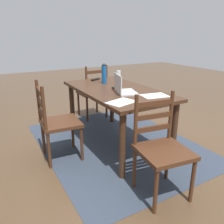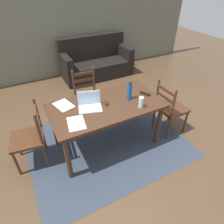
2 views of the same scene
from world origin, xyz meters
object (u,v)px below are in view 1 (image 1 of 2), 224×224
chair_far_head (57,122)px  computer_mouse (115,88)px  laptop (123,88)px  chair_right_near (93,92)px  water_bottle (104,73)px  tv_remote (95,79)px  dining_table (116,96)px  drinking_glass (118,76)px  chair_left_far (162,149)px

chair_far_head → computer_mouse: size_ratio=9.50×
laptop → chair_right_near: bearing=-9.4°
water_bottle → tv_remote: 0.32m
chair_right_near → water_bottle: (-0.73, 0.15, 0.46)m
water_bottle → computer_mouse: bearing=175.6°
tv_remote → computer_mouse: bearing=151.7°
computer_mouse → dining_table: bearing=-105.5°
laptop → computer_mouse: 0.25m
drinking_glass → water_bottle: bearing=97.5°
laptop → drinking_glass: bearing=-27.0°
chair_far_head → chair_right_near: 1.47m
laptop → water_bottle: bearing=-6.3°
chair_right_near → chair_left_far: same height
chair_left_far → drinking_glass: size_ratio=6.02×
chair_right_near → tv_remote: chair_right_near is taller
drinking_glass → tv_remote: size_ratio=0.93×
chair_left_far → tv_remote: (1.76, -0.19, 0.32)m
chair_far_head → chair_left_far: 1.27m
dining_table → chair_far_head: chair_far_head is taller
chair_right_near → tv_remote: bearing=160.6°
dining_table → laptop: 0.28m
chair_right_near → computer_mouse: 1.16m
drinking_glass → laptop: bearing=153.0°
chair_far_head → laptop: 0.88m
dining_table → laptop: (-0.23, 0.05, 0.16)m
dining_table → chair_far_head: bearing=89.8°
drinking_glass → tv_remote: 0.37m
chair_right_near → tv_remote: 0.56m
chair_left_far → water_bottle: water_bottle is taller
chair_right_near → computer_mouse: chair_right_near is taller
laptop → tv_remote: laptop is taller
computer_mouse → chair_left_far: bearing=-160.5°
dining_table → chair_right_near: (1.10, -0.17, -0.21)m
chair_far_head → chair_right_near: same height
drinking_glass → computer_mouse: size_ratio=1.58×
chair_left_far → computer_mouse: bearing=-8.3°
dining_table → laptop: size_ratio=4.38×
tv_remote → dining_table: bearing=152.4°
water_bottle → drinking_glass: (0.03, -0.26, -0.07)m
laptop → water_bottle: size_ratio=1.31×
tv_remote → drinking_glass: bearing=-160.7°
water_bottle → drinking_glass: 0.27m
water_bottle → drinking_glass: water_bottle is taller
chair_far_head → drinking_glass: (0.40, -1.08, 0.39)m
chair_right_near → tv_remote: size_ratio=5.59×
chair_right_near → laptop: 1.40m
computer_mouse → drinking_glass: bearing=-8.0°
computer_mouse → tv_remote: computer_mouse is taller
chair_far_head → chair_right_near: bearing=-41.8°
chair_right_near → chair_far_head: bearing=138.2°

